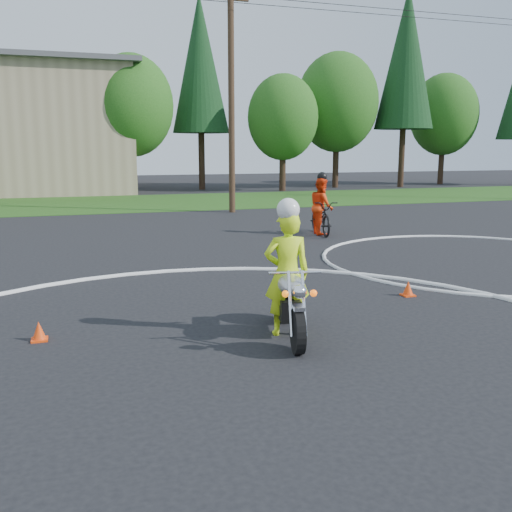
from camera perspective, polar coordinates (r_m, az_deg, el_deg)
name	(u,v)px	position (r m, az deg, el deg)	size (l,w,h in m)	color
ground	(334,479)	(5.43, 7.78, -21.24)	(120.00, 120.00, 0.00)	black
grass_strip	(111,203)	(31.33, -14.31, 5.12)	(120.00, 10.00, 0.02)	#1E4714
course_markings	(337,318)	(9.90, 8.14, -6.20)	(19.05, 19.05, 0.12)	silver
primary_motorcycle	(290,302)	(8.76, 3.39, -4.60)	(0.89, 2.17, 1.15)	black
rider_primary_grp	(287,270)	(8.77, 3.12, -1.39)	(0.79, 0.60, 2.14)	#D4FF1A
rider_second_grp	(321,212)	(19.46, 6.55, 4.35)	(1.11, 2.28, 2.11)	black
treeline	(312,95)	(42.41, 5.59, 15.70)	(38.20, 8.10, 14.52)	#382619
utility_poles	(231,95)	(26.21, -2.48, 15.77)	(41.60, 1.12, 10.00)	#473321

